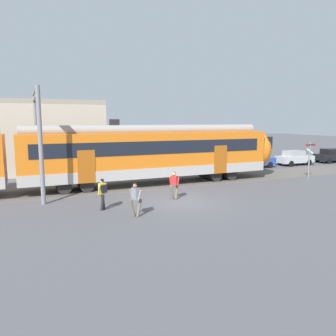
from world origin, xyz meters
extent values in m
plane|color=#515156|center=(0.00, 0.00, 0.00)|extent=(160.00, 160.00, 0.00)
cube|color=#B2ADA8|center=(0.42, 5.68, 1.05)|extent=(18.00, 3.06, 0.70)
cube|color=orange|center=(0.42, 5.68, 2.60)|extent=(18.00, 3.00, 2.40)
cube|color=black|center=(0.42, 4.17, 2.80)|extent=(16.56, 0.03, 0.90)
cube|color=#AC5413|center=(5.37, 4.16, 1.75)|extent=(1.10, 0.04, 2.10)
cube|color=#AC5413|center=(-4.53, 4.16, 1.75)|extent=(1.10, 0.04, 2.10)
cylinder|color=gray|center=(0.42, 5.68, 3.98)|extent=(17.64, 0.70, 0.70)
cube|color=black|center=(-2.28, 5.68, 4.53)|extent=(0.70, 0.12, 0.40)
cylinder|color=black|center=(6.70, 5.68, 0.45)|extent=(0.90, 2.40, 0.90)
cylinder|color=black|center=(5.30, 5.68, 0.45)|extent=(0.90, 2.40, 0.90)
cylinder|color=black|center=(-4.46, 5.68, 0.45)|extent=(0.90, 2.40, 0.90)
cylinder|color=black|center=(-5.86, 5.68, 0.45)|extent=(0.90, 2.40, 0.90)
ellipsoid|color=orange|center=(9.97, 5.68, 2.25)|extent=(1.80, 2.85, 2.95)
cube|color=black|center=(10.32, 5.68, 2.85)|extent=(0.40, 2.40, 1.00)
cylinder|color=#28282D|center=(-4.39, 0.15, 0.43)|extent=(0.24, 0.38, 0.87)
cylinder|color=#28282D|center=(-4.50, -0.16, 0.43)|extent=(0.24, 0.38, 0.87)
cube|color=gold|center=(-4.45, -0.01, 1.14)|extent=(0.41, 0.32, 0.56)
cylinder|color=gold|center=(-4.64, -0.14, 1.09)|extent=(0.15, 0.26, 0.52)
cylinder|color=gold|center=(-4.25, 0.13, 1.09)|extent=(0.15, 0.26, 0.52)
sphere|color=beige|center=(-4.45, 0.01, 1.53)|extent=(0.22, 0.22, 0.22)
sphere|color=black|center=(-4.45, -0.01, 1.56)|extent=(0.20, 0.20, 0.20)
cube|color=black|center=(-4.40, -0.18, 1.16)|extent=(0.31, 0.23, 0.40)
cylinder|color=#6B6051|center=(-3.41, -1.81, 0.43)|extent=(0.38, 0.26, 0.87)
cylinder|color=#6B6051|center=(-3.08, -1.89, 0.43)|extent=(0.38, 0.26, 0.87)
cube|color=gray|center=(-3.25, -1.85, 1.14)|extent=(0.34, 0.42, 0.56)
cylinder|color=gray|center=(-3.10, -2.03, 1.09)|extent=(0.26, 0.17, 0.52)
cylinder|color=gray|center=(-3.39, -1.67, 1.09)|extent=(0.26, 0.17, 0.52)
sphere|color=#9E7051|center=(-3.26, -1.85, 1.53)|extent=(0.22, 0.22, 0.22)
sphere|color=black|center=(-3.25, -1.85, 1.56)|extent=(0.20, 0.20, 0.20)
cylinder|color=#6B6051|center=(-0.23, 0.61, 0.43)|extent=(0.37, 0.34, 0.87)
cylinder|color=#6B6051|center=(0.10, 0.65, 0.43)|extent=(0.37, 0.34, 0.87)
cube|color=red|center=(-0.06, 0.63, 1.14)|extent=(0.41, 0.43, 0.56)
cylinder|color=red|center=(0.14, 0.51, 1.09)|extent=(0.25, 0.23, 0.52)
cylinder|color=red|center=(-0.26, 0.75, 1.09)|extent=(0.25, 0.23, 0.52)
sphere|color=tan|center=(-0.08, 0.62, 1.53)|extent=(0.22, 0.22, 0.22)
sphere|color=black|center=(-0.06, 0.63, 1.56)|extent=(0.20, 0.20, 0.20)
cube|color=#284799|center=(12.85, 9.56, 0.64)|extent=(4.03, 1.72, 0.68)
cube|color=navy|center=(12.70, 9.55, 1.26)|extent=(1.93, 1.48, 0.56)
cube|color=black|center=(13.65, 9.57, 1.22)|extent=(0.15, 1.37, 0.48)
cylinder|color=black|center=(14.07, 10.36, 0.30)|extent=(0.60, 0.21, 0.60)
cylinder|color=black|center=(14.10, 8.80, 0.30)|extent=(0.60, 0.21, 0.60)
cylinder|color=black|center=(11.59, 10.31, 0.30)|extent=(0.60, 0.21, 0.60)
cylinder|color=black|center=(11.62, 8.75, 0.30)|extent=(0.60, 0.21, 0.60)
cube|color=#B7BABF|center=(17.95, 9.48, 0.64)|extent=(4.01, 1.67, 0.68)
cube|color=#A1A3A8|center=(17.80, 9.48, 1.26)|extent=(1.91, 1.46, 0.56)
cube|color=black|center=(18.75, 9.49, 1.22)|extent=(0.13, 1.37, 0.48)
cylinder|color=black|center=(19.18, 10.27, 0.30)|extent=(0.60, 0.20, 0.60)
cylinder|color=black|center=(19.20, 8.71, 0.30)|extent=(0.60, 0.20, 0.60)
cylinder|color=black|center=(16.70, 10.25, 0.30)|extent=(0.60, 0.20, 0.60)
cylinder|color=black|center=(16.72, 8.69, 0.30)|extent=(0.60, 0.20, 0.60)
cube|color=black|center=(23.51, 9.59, 0.64)|extent=(4.02, 1.69, 0.68)
cube|color=black|center=(23.36, 9.59, 1.26)|extent=(1.92, 1.46, 0.56)
cylinder|color=black|center=(24.76, 10.35, 0.30)|extent=(0.60, 0.21, 0.60)
cylinder|color=black|center=(22.29, 10.38, 0.30)|extent=(0.60, 0.21, 0.60)
cylinder|color=black|center=(22.26, 8.82, 0.30)|extent=(0.60, 0.21, 0.60)
cylinder|color=gray|center=(-7.22, 2.48, 3.25)|extent=(0.24, 0.24, 6.50)
cylinder|color=gray|center=(-7.22, 8.88, 3.25)|extent=(0.24, 0.24, 6.50)
cube|color=gray|center=(-7.22, 5.68, 6.45)|extent=(0.20, 6.40, 0.16)
cube|color=gray|center=(-7.22, 5.68, 6.05)|extent=(0.20, 6.40, 0.16)
cylinder|color=black|center=(-7.22, 5.68, 5.45)|extent=(0.03, 0.03, 1.00)
cylinder|color=gray|center=(12.60, 2.56, 1.50)|extent=(0.11, 0.11, 3.00)
cube|color=black|center=(12.60, 2.56, 2.75)|extent=(0.80, 0.10, 0.10)
sphere|color=red|center=(12.22, 2.50, 2.75)|extent=(0.20, 0.20, 0.20)
sphere|color=red|center=(12.98, 2.50, 2.75)|extent=(0.20, 0.20, 0.20)
cube|color=white|center=(12.60, 2.53, 2.25)|extent=(0.72, 0.03, 0.48)
camera|label=1|loc=(-7.95, -16.59, 4.59)|focal=35.00mm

